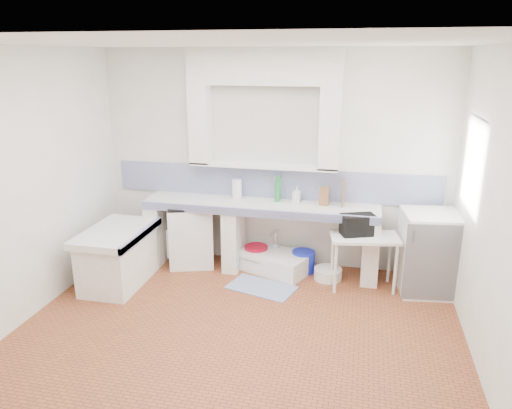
% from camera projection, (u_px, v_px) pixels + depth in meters
% --- Properties ---
extents(floor, '(4.50, 4.50, 0.00)m').
position_uv_depth(floor, '(234.00, 339.00, 4.83)').
color(floor, brown).
rests_on(floor, ground).
extents(ceiling, '(4.50, 4.50, 0.00)m').
position_uv_depth(ceiling, '(230.00, 42.00, 4.01)').
color(ceiling, white).
rests_on(ceiling, ground).
extents(wall_back, '(4.50, 0.00, 4.50)m').
position_uv_depth(wall_back, '(273.00, 160.00, 6.29)').
color(wall_back, white).
rests_on(wall_back, ground).
extents(wall_front, '(4.50, 0.00, 4.50)m').
position_uv_depth(wall_front, '(132.00, 313.00, 2.55)').
color(wall_front, white).
rests_on(wall_front, ground).
extents(wall_left, '(0.00, 4.50, 4.50)m').
position_uv_depth(wall_left, '(16.00, 190.00, 4.89)').
color(wall_left, white).
rests_on(wall_left, ground).
extents(wall_right, '(0.00, 4.50, 4.50)m').
position_uv_depth(wall_right, '(499.00, 222.00, 3.95)').
color(wall_right, white).
rests_on(wall_right, ground).
extents(alcove_mass, '(1.90, 0.25, 0.45)m').
position_uv_depth(alcove_mass, '(264.00, 66.00, 5.85)').
color(alcove_mass, white).
rests_on(alcove_mass, ground).
extents(window_frame, '(0.35, 0.86, 1.06)m').
position_uv_depth(window_frame, '(491.00, 167.00, 4.98)').
color(window_frame, '#372311').
rests_on(window_frame, ground).
extents(lace_valance, '(0.01, 0.84, 0.24)m').
position_uv_depth(lace_valance, '(481.00, 130.00, 4.90)').
color(lace_valance, white).
rests_on(lace_valance, ground).
extents(counter_slab, '(3.00, 0.60, 0.08)m').
position_uv_depth(counter_slab, '(260.00, 206.00, 6.19)').
color(counter_slab, white).
rests_on(counter_slab, ground).
extents(counter_lip, '(3.00, 0.04, 0.10)m').
position_uv_depth(counter_lip, '(255.00, 213.00, 5.93)').
color(counter_lip, navy).
rests_on(counter_lip, ground).
extents(counter_pier_left, '(0.20, 0.55, 0.82)m').
position_uv_depth(counter_pier_left, '(160.00, 231.00, 6.61)').
color(counter_pier_left, white).
rests_on(counter_pier_left, ground).
extents(counter_pier_mid, '(0.20, 0.55, 0.82)m').
position_uv_depth(counter_pier_mid, '(234.00, 237.00, 6.39)').
color(counter_pier_mid, white).
rests_on(counter_pier_mid, ground).
extents(counter_pier_right, '(0.20, 0.55, 0.82)m').
position_uv_depth(counter_pier_right, '(370.00, 248.00, 6.03)').
color(counter_pier_right, white).
rests_on(counter_pier_right, ground).
extents(peninsula_top, '(0.70, 1.10, 0.08)m').
position_uv_depth(peninsula_top, '(116.00, 233.00, 5.83)').
color(peninsula_top, white).
rests_on(peninsula_top, ground).
extents(peninsula_base, '(0.60, 1.00, 0.62)m').
position_uv_depth(peninsula_base, '(118.00, 260.00, 5.93)').
color(peninsula_base, white).
rests_on(peninsula_base, ground).
extents(peninsula_lip, '(0.04, 1.10, 0.10)m').
position_uv_depth(peninsula_lip, '(142.00, 235.00, 5.76)').
color(peninsula_lip, navy).
rests_on(peninsula_lip, ground).
extents(backsplash, '(4.27, 0.03, 0.40)m').
position_uv_depth(backsplash, '(272.00, 183.00, 6.36)').
color(backsplash, navy).
rests_on(backsplash, ground).
extents(stove, '(0.71, 0.70, 0.81)m').
position_uv_depth(stove, '(192.00, 235.00, 6.49)').
color(stove, white).
rests_on(stove, ground).
extents(sink, '(1.06, 0.83, 0.23)m').
position_uv_depth(sink, '(272.00, 262.00, 6.35)').
color(sink, white).
rests_on(sink, ground).
extents(side_table, '(0.86, 0.57, 0.04)m').
position_uv_depth(side_table, '(363.00, 262.00, 5.82)').
color(side_table, white).
rests_on(side_table, ground).
extents(fridge, '(0.70, 0.70, 0.97)m').
position_uv_depth(fridge, '(428.00, 252.00, 5.71)').
color(fridge, white).
rests_on(fridge, ground).
extents(bucket_red, '(0.39, 0.39, 0.29)m').
position_uv_depth(bucket_red, '(256.00, 256.00, 6.45)').
color(bucket_red, '#AB051F').
rests_on(bucket_red, ground).
extents(bucket_orange, '(0.29, 0.29, 0.25)m').
position_uv_depth(bucket_orange, '(278.00, 264.00, 6.26)').
color(bucket_orange, red).
rests_on(bucket_orange, ground).
extents(bucket_blue, '(0.37, 0.37, 0.28)m').
position_uv_depth(bucket_blue, '(303.00, 261.00, 6.31)').
color(bucket_blue, '#1425D5').
rests_on(bucket_blue, ground).
extents(basin_white, '(0.38, 0.38, 0.14)m').
position_uv_depth(basin_white, '(328.00, 274.00, 6.12)').
color(basin_white, white).
rests_on(basin_white, ground).
extents(water_bottle_a, '(0.08, 0.08, 0.30)m').
position_uv_depth(water_bottle_a, '(276.00, 254.00, 6.50)').
color(water_bottle_a, silver).
rests_on(water_bottle_a, ground).
extents(water_bottle_b, '(0.09, 0.09, 0.27)m').
position_uv_depth(water_bottle_b, '(292.00, 257.00, 6.46)').
color(water_bottle_b, silver).
rests_on(water_bottle_b, ground).
extents(black_bag, '(0.44, 0.35, 0.25)m').
position_uv_depth(black_bag, '(358.00, 225.00, 5.74)').
color(black_bag, black).
rests_on(black_bag, side_table).
extents(green_bottle_a, '(0.09, 0.09, 0.33)m').
position_uv_depth(green_bottle_a, '(278.00, 188.00, 6.22)').
color(green_bottle_a, '#24763C').
rests_on(green_bottle_a, counter_slab).
extents(green_bottle_b, '(0.07, 0.07, 0.28)m').
position_uv_depth(green_bottle_b, '(277.00, 191.00, 6.20)').
color(green_bottle_b, '#24763C').
rests_on(green_bottle_b, counter_slab).
extents(knife_block, '(0.12, 0.09, 0.23)m').
position_uv_depth(knife_block, '(324.00, 196.00, 6.07)').
color(knife_block, brown).
rests_on(knife_block, counter_slab).
extents(cutting_board, '(0.02, 0.23, 0.32)m').
position_uv_depth(cutting_board, '(343.00, 193.00, 6.06)').
color(cutting_board, brown).
rests_on(cutting_board, counter_slab).
extents(paper_towel, '(0.16, 0.16, 0.25)m').
position_uv_depth(paper_towel, '(237.00, 189.00, 6.35)').
color(paper_towel, white).
rests_on(paper_towel, counter_slab).
extents(soap_bottle, '(0.11, 0.11, 0.21)m').
position_uv_depth(soap_bottle, '(297.00, 194.00, 6.19)').
color(soap_bottle, white).
rests_on(soap_bottle, counter_slab).
extents(rug, '(0.89, 0.66, 0.01)m').
position_uv_depth(rug, '(262.00, 287.00, 5.89)').
color(rug, '#384B88').
rests_on(rug, ground).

